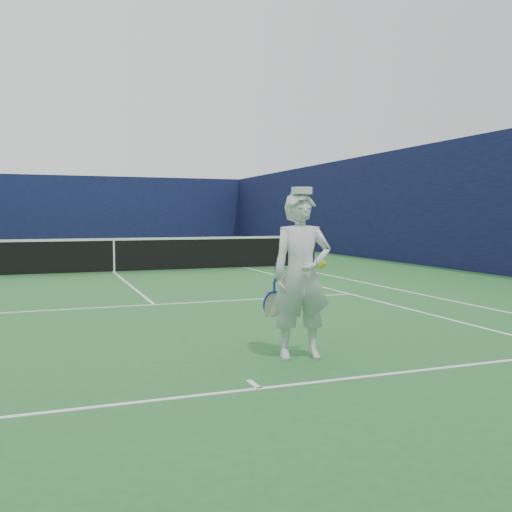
# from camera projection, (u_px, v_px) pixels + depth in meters

# --- Properties ---
(ground) EXTENTS (80.00, 80.00, 0.00)m
(ground) POSITION_uv_depth(u_px,v_px,m) (114.00, 273.00, 16.51)
(ground) COLOR #27662C
(ground) RESTS_ON ground
(court_markings) EXTENTS (11.03, 23.83, 0.01)m
(court_markings) POSITION_uv_depth(u_px,v_px,m) (114.00, 273.00, 16.51)
(court_markings) COLOR white
(court_markings) RESTS_ON ground
(windscreen_fence) EXTENTS (20.12, 36.12, 4.00)m
(windscreen_fence) POSITION_uv_depth(u_px,v_px,m) (113.00, 204.00, 16.37)
(windscreen_fence) COLOR #0F1439
(windscreen_fence) RESTS_ON ground
(tennis_net) EXTENTS (12.88, 0.09, 1.07)m
(tennis_net) POSITION_uv_depth(u_px,v_px,m) (114.00, 254.00, 16.48)
(tennis_net) COLOR #141E4C
(tennis_net) RESTS_ON ground
(tennis_player) EXTENTS (0.78, 0.59, 1.97)m
(tennis_player) POSITION_uv_depth(u_px,v_px,m) (301.00, 275.00, 6.55)
(tennis_player) COLOR white
(tennis_player) RESTS_ON ground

